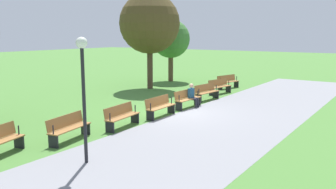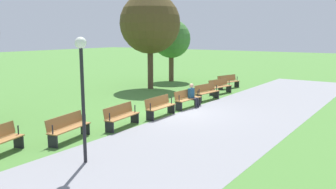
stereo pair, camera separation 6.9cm
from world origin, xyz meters
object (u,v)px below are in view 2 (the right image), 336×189
bench_1 (220,86)px  person_seated (193,95)px  bench_0 (228,81)px  tree_0 (150,24)px  bench_3 (187,98)px  tree_2 (171,39)px  bench_6 (68,127)px  lamp_post (82,75)px  bench_4 (160,106)px  bench_2 (207,92)px  bench_5 (121,116)px

bench_1 → person_seated: person_seated is taller
bench_0 → tree_0: (3.00, -4.36, 3.87)m
bench_3 → tree_2: size_ratio=0.39×
bench_6 → tree_0: size_ratio=0.30×
tree_2 → bench_0: bearing=79.8°
bench_3 → tree_0: bearing=-124.8°
tree_0 → lamp_post: (12.32, 6.98, -1.81)m
bench_3 → bench_4: size_ratio=1.00×
bench_6 → person_seated: bearing=164.3°
bench_1 → bench_3: bearing=16.8°
bench_0 → tree_2: tree_2 is taller
tree_0 → lamp_post: 14.27m
bench_4 → tree_2: size_ratio=0.39×
tree_2 → bench_4: bearing=31.4°
bench_0 → bench_2: (4.68, 0.86, 0.00)m
bench_4 → tree_0: bearing=-142.1°
bench_3 → person_seated: (-0.27, 0.15, 0.16)m
bench_4 → bench_6: 4.76m
bench_3 → person_seated: person_seated is taller
bench_6 → person_seated: size_ratio=1.57×
bench_6 → lamp_post: (1.15, 2.10, 2.06)m
tree_0 → person_seated: bearing=55.7°
bench_0 → bench_5: size_ratio=1.01×
bench_4 → bench_6: (4.73, -0.52, 0.00)m
bench_0 → bench_4: 9.49m
bench_3 → tree_0: 7.78m
bench_1 → bench_5: 9.49m
bench_3 → bench_0: bearing=-169.5°
bench_4 → person_seated: (-2.65, 0.15, 0.16)m
person_seated → tree_0: (-3.78, -5.55, 3.71)m
person_seated → tree_0: size_ratio=0.19×
bench_5 → lamp_post: 4.42m
lamp_post → bench_3: bearing=-169.2°
bench_1 → lamp_post: bearing=19.7°
bench_0 → bench_6: bearing=16.8°
bench_5 → bench_6: size_ratio=0.99×
tree_2 → lamp_post: bearing=26.0°
bench_2 → bench_5: same height
bench_1 → person_seated: (4.46, 0.67, 0.16)m
bench_1 → bench_6: same height
tree_2 → bench_5: bearing=25.8°
bench_6 → bench_2: bearing=167.4°
tree_2 → lamp_post: tree_2 is taller
bench_0 → bench_2: bearing=25.1°
bench_5 → bench_6: same height
bench_1 → lamp_post: lamp_post is taller
bench_3 → bench_5: same height
bench_0 → tree_2: bearing=-85.5°
bench_0 → bench_1: bearing=27.2°
bench_5 → person_seated: size_ratio=1.56×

